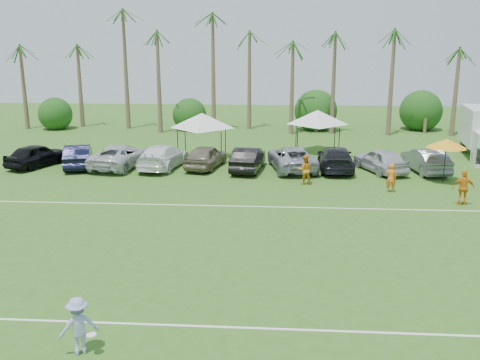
{
  "coord_description": "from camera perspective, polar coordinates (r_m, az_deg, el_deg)",
  "views": [
    {
      "loc": [
        2.31,
        -12.1,
        8.14
      ],
      "look_at": [
        0.56,
        13.2,
        1.6
      ],
      "focal_mm": 40.0,
      "sensor_mm": 36.0,
      "label": 1
    }
  ],
  "objects": [
    {
      "name": "field_lines",
      "position": [
        21.8,
        -2.43,
        -7.46
      ],
      "size": [
        80.0,
        12.1,
        0.01
      ],
      "color": "white",
      "rests_on": "ground"
    },
    {
      "name": "palm_tree_0",
      "position": [
        55.69,
        -22.5,
        12.72
      ],
      "size": [
        2.4,
        2.4,
        8.9
      ],
      "color": "brown",
      "rests_on": "ground"
    },
    {
      "name": "palm_tree_1",
      "position": [
        53.69,
        -17.66,
        14.04
      ],
      "size": [
        2.4,
        2.4,
        9.9
      ],
      "color": "brown",
      "rests_on": "ground"
    },
    {
      "name": "palm_tree_2",
      "position": [
        52.11,
        -12.42,
        15.32
      ],
      "size": [
        2.4,
        2.4,
        10.9
      ],
      "color": "brown",
      "rests_on": "ground"
    },
    {
      "name": "palm_tree_3",
      "position": [
        51.18,
        -7.99,
        16.48
      ],
      "size": [
        2.4,
        2.4,
        11.9
      ],
      "color": "brown",
      "rests_on": "ground"
    },
    {
      "name": "palm_tree_4",
      "position": [
        50.5,
        -3.31,
        13.69
      ],
      "size": [
        2.4,
        2.4,
        8.9
      ],
      "color": "brown",
      "rests_on": "ground"
    },
    {
      "name": "palm_tree_5",
      "position": [
        50.15,
        1.37,
        14.7
      ],
      "size": [
        2.4,
        2.4,
        9.9
      ],
      "color": "brown",
      "rests_on": "ground"
    },
    {
      "name": "palm_tree_6",
      "position": [
        50.14,
        6.12,
        15.61
      ],
      "size": [
        2.4,
        2.4,
        10.9
      ],
      "color": "brown",
      "rests_on": "ground"
    },
    {
      "name": "palm_tree_7",
      "position": [
        50.45,
        10.88,
        16.4
      ],
      "size": [
        2.4,
        2.4,
        11.9
      ],
      "color": "brown",
      "rests_on": "ground"
    },
    {
      "name": "palm_tree_8",
      "position": [
        51.23,
        16.45,
        13.16
      ],
      "size": [
        2.4,
        2.4,
        8.9
      ],
      "color": "brown",
      "rests_on": "ground"
    },
    {
      "name": "palm_tree_9",
      "position": [
        52.5,
        22.01,
        13.68
      ],
      "size": [
        2.4,
        2.4,
        9.9
      ],
      "color": "brown",
      "rests_on": "ground"
    },
    {
      "name": "bush_tree_0",
      "position": [
        55.73,
        -18.7,
        7.17
      ],
      "size": [
        4.0,
        4.0,
        4.0
      ],
      "color": "brown",
      "rests_on": "ground"
    },
    {
      "name": "bush_tree_1",
      "position": [
        52.16,
        -5.28,
        7.42
      ],
      "size": [
        4.0,
        4.0,
        4.0
      ],
      "color": "brown",
      "rests_on": "ground"
    },
    {
      "name": "bush_tree_2",
      "position": [
        51.62,
        8.1,
        7.26
      ],
      "size": [
        4.0,
        4.0,
        4.0
      ],
      "color": "brown",
      "rests_on": "ground"
    },
    {
      "name": "bush_tree_3",
      "position": [
        53.28,
        18.96,
        6.85
      ],
      "size": [
        4.0,
        4.0,
        4.0
      ],
      "color": "brown",
      "rests_on": "ground"
    },
    {
      "name": "sideline_player_a",
      "position": [
        30.94,
        15.8,
        0.23
      ],
      "size": [
        0.64,
        0.45,
        1.65
      ],
      "primitive_type": "imported",
      "rotation": [
        0.0,
        0.0,
        3.04
      ],
      "color": "orange",
      "rests_on": "ground"
    },
    {
      "name": "sideline_player_b",
      "position": [
        31.69,
        6.94,
        1.11
      ],
      "size": [
        0.92,
        0.75,
        1.76
      ],
      "primitive_type": "imported",
      "rotation": [
        0.0,
        0.0,
        3.25
      ],
      "color": "orange",
      "rests_on": "ground"
    },
    {
      "name": "sideline_player_c",
      "position": [
        29.66,
        22.75,
        -0.77
      ],
      "size": [
        1.11,
        0.53,
        1.85
      ],
      "primitive_type": "imported",
      "rotation": [
        0.0,
        0.0,
        3.07
      ],
      "color": "orange",
      "rests_on": "ground"
    },
    {
      "name": "canopy_tent_left",
      "position": [
        38.56,
        -4.08,
        7.14
      ],
      "size": [
        4.68,
        4.68,
        3.79
      ],
      "color": "black",
      "rests_on": "ground"
    },
    {
      "name": "canopy_tent_right",
      "position": [
        40.77,
        8.29,
        7.39
      ],
      "size": [
        4.65,
        4.65,
        3.76
      ],
      "color": "black",
      "rests_on": "ground"
    },
    {
      "name": "market_umbrella",
      "position": [
        33.76,
        21.17,
        3.66
      ],
      "size": [
        2.39,
        2.39,
        2.66
      ],
      "color": "black",
      "rests_on": "ground"
    },
    {
      "name": "frisbee_player",
      "position": [
        15.4,
        -16.85,
        -14.67
      ],
      "size": [
        1.2,
        1.04,
        1.61
      ],
      "rotation": [
        0.0,
        0.0,
        3.66
      ],
      "color": "#959DD4",
      "rests_on": "ground"
    },
    {
      "name": "parked_car_0",
      "position": [
        38.56,
        -20.86,
        2.5
      ],
      "size": [
        3.4,
        4.91,
        1.55
      ],
      "primitive_type": "imported",
      "rotation": [
        0.0,
        0.0,
        2.76
      ],
      "color": "black",
      "rests_on": "ground"
    },
    {
      "name": "parked_car_1",
      "position": [
        37.43,
        -16.89,
        2.49
      ],
      "size": [
        2.94,
        4.99,
        1.55
      ],
      "primitive_type": "imported",
      "rotation": [
        0.0,
        0.0,
        3.44
      ],
      "color": "black",
      "rests_on": "ground"
    },
    {
      "name": "parked_car_2",
      "position": [
        36.66,
        -12.62,
        2.52
      ],
      "size": [
        3.44,
        5.93,
        1.55
      ],
      "primitive_type": "imported",
      "rotation": [
        0.0,
        0.0,
        2.98
      ],
      "color": "silver",
      "rests_on": "ground"
    },
    {
      "name": "parked_car_3",
      "position": [
        35.98,
        -8.24,
        2.5
      ],
      "size": [
        2.97,
        5.62,
        1.55
      ],
      "primitive_type": "imported",
      "rotation": [
        0.0,
        0.0,
        2.99
      ],
      "color": "white",
      "rests_on": "ground"
    },
    {
      "name": "parked_car_4",
      "position": [
        35.69,
        -3.68,
        2.53
      ],
      "size": [
        2.72,
        4.83,
        1.55
      ],
      "primitive_type": "imported",
      "rotation": [
        0.0,
        0.0,
        2.94
      ],
      "color": "#786A56",
      "rests_on": "ground"
    },
    {
      "name": "parked_car_5",
      "position": [
        34.88,
        0.86,
        2.27
      ],
      "size": [
        2.2,
        4.88,
        1.55
      ],
      "primitive_type": "imported",
      "rotation": [
        0.0,
        0.0,
        3.02
      ],
      "color": "black",
      "rests_on": "ground"
    },
    {
      "name": "parked_car_6",
      "position": [
        35.31,
        5.55,
        2.36
      ],
      "size": [
        3.52,
        5.95,
        1.55
      ],
      "primitive_type": "imported",
      "rotation": [
        0.0,
        0.0,
        3.32
      ],
      "color": "#969AA5",
      "rests_on": "ground"
    },
    {
      "name": "parked_car_7",
      "position": [
        35.57,
        10.15,
        2.29
      ],
      "size": [
        2.3,
        5.4,
        1.55
      ],
      "primitive_type": "imported",
      "rotation": [
        0.0,
        0.0,
        3.12
      ],
      "color": "black",
      "rests_on": "ground"
    },
    {
      "name": "parked_car_8",
      "position": [
        35.69,
        14.77,
        2.07
      ],
      "size": [
        3.34,
        4.91,
        1.55
      ],
      "primitive_type": "imported",
      "rotation": [
        0.0,
        0.0,
        3.51
      ],
      "color": "silver",
      "rests_on": "ground"
    },
    {
      "name": "parked_car_9",
      "position": [
        36.43,
        19.16,
        1.99
      ],
      "size": [
        2.32,
        4.9,
        1.55
      ],
      "primitive_type": "imported",
      "rotation": [
        0.0,
        0.0,
        3.29
      ],
      "color": "slate",
      "rests_on": "ground"
    }
  ]
}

